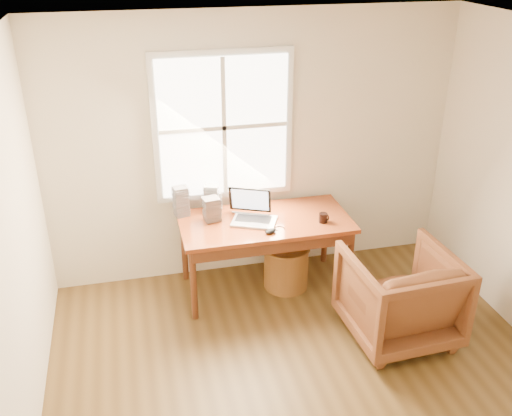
{
  "coord_description": "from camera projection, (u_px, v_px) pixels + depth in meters",
  "views": [
    {
      "loc": [
        -1.19,
        -2.8,
        3.19
      ],
      "look_at": [
        -0.12,
        1.65,
        0.96
      ],
      "focal_mm": 40.0,
      "sensor_mm": 36.0,
      "label": 1
    }
  ],
  "objects": [
    {
      "name": "wicker_stool",
      "position": [
        286.0,
        267.0,
        5.6
      ],
      "size": [
        0.54,
        0.54,
        0.43
      ],
      "primitive_type": "cylinder",
      "rotation": [
        0.0,
        0.0,
        0.3
      ],
      "color": "brown",
      "rests_on": "room_shell"
    },
    {
      "name": "room_shell",
      "position": [
        325.0,
        254.0,
        3.66
      ],
      "size": [
        4.04,
        4.54,
        2.64
      ],
      "color": "brown",
      "rests_on": "ground"
    },
    {
      "name": "mouse",
      "position": [
        271.0,
        231.0,
        5.1
      ],
      "size": [
        0.13,
        0.1,
        0.04
      ],
      "primitive_type": "ellipsoid",
      "rotation": [
        0.0,
        0.0,
        0.37
      ],
      "color": "black",
      "rests_on": "desk"
    },
    {
      "name": "laptop",
      "position": [
        254.0,
        208.0,
        5.23
      ],
      "size": [
        0.52,
        0.53,
        0.29
      ],
      "primitive_type": null,
      "rotation": [
        0.0,
        0.0,
        -0.43
      ],
      "color": "#A4A8AB",
      "rests_on": "desk"
    },
    {
      "name": "desk",
      "position": [
        265.0,
        222.0,
        5.35
      ],
      "size": [
        1.6,
        0.8,
        0.04
      ],
      "primitive_type": "cube",
      "color": "brown",
      "rests_on": "room_shell"
    },
    {
      "name": "cd_stack_c",
      "position": [
        181.0,
        201.0,
        5.37
      ],
      "size": [
        0.15,
        0.14,
        0.29
      ],
      "primitive_type": "cube",
      "rotation": [
        0.0,
        0.0,
        0.21
      ],
      "color": "#9594A0",
      "rests_on": "desk"
    },
    {
      "name": "cd_stack_d",
      "position": [
        213.0,
        200.0,
        5.53
      ],
      "size": [
        0.16,
        0.14,
        0.17
      ],
      "primitive_type": "cube",
      "rotation": [
        0.0,
        0.0,
        0.17
      ],
      "color": "silver",
      "rests_on": "desk"
    },
    {
      "name": "coffee_mug",
      "position": [
        323.0,
        218.0,
        5.28
      ],
      "size": [
        0.1,
        0.1,
        0.09
      ],
      "primitive_type": "cylinder",
      "rotation": [
        0.0,
        0.0,
        0.34
      ],
      "color": "black",
      "rests_on": "desk"
    },
    {
      "name": "armchair",
      "position": [
        399.0,
        295.0,
        4.84
      ],
      "size": [
        0.9,
        0.93,
        0.81
      ],
      "primitive_type": "imported",
      "rotation": [
        0.0,
        0.0,
        3.19
      ],
      "color": "brown",
      "rests_on": "room_shell"
    },
    {
      "name": "cd_stack_a",
      "position": [
        211.0,
        198.0,
        5.46
      ],
      "size": [
        0.16,
        0.15,
        0.27
      ],
      "primitive_type": "cube",
      "rotation": [
        0.0,
        0.0,
        -0.28
      ],
      "color": "silver",
      "rests_on": "desk"
    },
    {
      "name": "cd_stack_b",
      "position": [
        212.0,
        209.0,
        5.29
      ],
      "size": [
        0.16,
        0.15,
        0.23
      ],
      "primitive_type": "cube",
      "rotation": [
        0.0,
        0.0,
        0.14
      ],
      "color": "#2A2B2F",
      "rests_on": "desk"
    }
  ]
}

